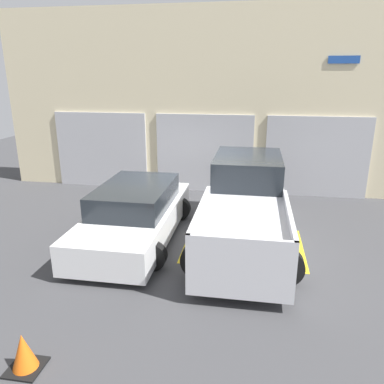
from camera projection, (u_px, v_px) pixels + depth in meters
The scene contains 8 objects.
ground_plane at pixel (196, 223), 10.14m from camera, with size 28.00×28.00×0.00m, color #3D3D3F.
shophouse_building at pixel (212, 104), 12.36m from camera, with size 14.30×0.68×5.92m.
pickup_truck at pixel (245, 207), 8.82m from camera, with size 2.37×5.12×1.87m.
sedan_white at pixel (135, 214), 9.05m from camera, with size 2.21×4.58×1.33m.
parking_stripe_far_left at pixel (86, 234), 9.41m from camera, with size 0.12×2.20×0.01m, color gold.
parking_stripe_left at pixel (189, 242), 9.00m from camera, with size 0.12×2.20×0.01m, color gold.
parking_stripe_centre at pixel (301, 250), 8.58m from camera, with size 0.12×2.20×0.01m, color gold.
traffic_cone at pixel (24, 353), 5.05m from camera, with size 0.47×0.47×0.55m.
Camera 1 is at (1.44, -9.30, 3.86)m, focal length 35.00 mm.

